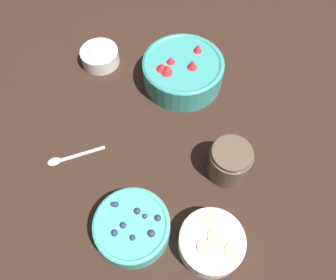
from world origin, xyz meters
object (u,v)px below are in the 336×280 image
Objects in this scene: bowl_blueberries at (132,227)px; bowl_bananas at (212,242)px; bowl_cream at (100,55)px; jar_chocolate at (229,162)px; bowl_strawberries at (183,70)px.

bowl_blueberries reaches higher than bowl_bananas.
jar_chocolate is (-0.24, -0.41, 0.01)m from bowl_cream.
bowl_cream is (0.01, 0.24, -0.02)m from bowl_strawberries.
bowl_bananas is at bearing -84.96° from bowl_blueberries.
bowl_cream is 1.09× the size of jar_chocolate.
bowl_bananas is 0.18m from jar_chocolate.
jar_chocolate is at bearing -120.15° from bowl_cream.
bowl_blueberries is at bearing 95.04° from bowl_bananas.
bowl_blueberries is at bearing -179.53° from bowl_strawberries.
bowl_blueberries is (-0.43, -0.00, -0.01)m from bowl_strawberries.
bowl_cream is at bearing 29.44° from bowl_blueberries.
bowl_bananas is 1.26× the size of bowl_cream.
bowl_cream is at bearing 88.62° from bowl_strawberries.
bowl_strawberries is 1.37× the size of bowl_blueberries.
jar_chocolate is at bearing -0.32° from bowl_bananas.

